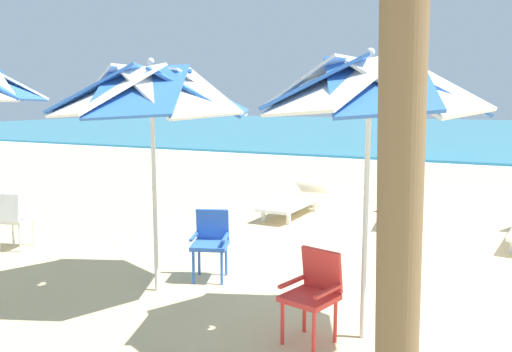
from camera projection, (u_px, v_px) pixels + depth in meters
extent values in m
plane|color=#D3B784|center=(453.00, 254.00, 7.95)|extent=(80.00, 80.00, 0.00)
cube|color=teal|center=(502.00, 132.00, 34.13)|extent=(80.00, 36.00, 0.10)
cube|color=white|center=(489.00, 167.00, 17.78)|extent=(80.00, 0.70, 0.01)
cylinder|color=silver|center=(365.00, 224.00, 5.05)|extent=(0.05, 0.05, 2.22)
cube|color=blue|center=(427.00, 86.00, 4.84)|extent=(1.13, 1.11, 0.54)
cube|color=white|center=(402.00, 87.00, 5.20)|extent=(1.09, 1.19, 0.54)
cube|color=blue|center=(362.00, 87.00, 5.36)|extent=(1.11, 1.13, 0.54)
cube|color=white|center=(326.00, 87.00, 5.23)|extent=(1.19, 1.09, 0.54)
cube|color=blue|center=(313.00, 86.00, 4.89)|extent=(1.13, 1.11, 0.54)
cube|color=white|center=(333.00, 85.00, 4.53)|extent=(1.09, 1.19, 0.54)
cube|color=blue|center=(379.00, 85.00, 4.36)|extent=(1.11, 1.13, 0.54)
cube|color=white|center=(420.00, 85.00, 4.49)|extent=(1.19, 1.09, 0.54)
sphere|color=silver|center=(371.00, 52.00, 4.82)|extent=(0.08, 0.08, 0.08)
cube|color=red|center=(309.00, 298.00, 5.02)|extent=(0.54, 0.54, 0.05)
cube|color=red|center=(322.00, 269.00, 5.14)|extent=(0.43, 0.20, 0.40)
cube|color=red|center=(328.00, 292.00, 4.88)|extent=(0.14, 0.39, 0.03)
cube|color=red|center=(292.00, 282.00, 5.13)|extent=(0.14, 0.39, 0.03)
cylinder|color=red|center=(314.00, 333.00, 4.81)|extent=(0.04, 0.04, 0.41)
cylinder|color=red|center=(282.00, 323.00, 5.04)|extent=(0.04, 0.04, 0.41)
cylinder|color=red|center=(335.00, 321.00, 5.08)|extent=(0.04, 0.04, 0.41)
cylinder|color=red|center=(304.00, 311.00, 5.30)|extent=(0.04, 0.04, 0.41)
cylinder|color=silver|center=(155.00, 201.00, 6.32)|extent=(0.05, 0.05, 2.15)
cube|color=blue|center=(201.00, 91.00, 6.10)|extent=(1.25, 1.22, 0.59)
cube|color=white|center=(192.00, 91.00, 6.50)|extent=(1.20, 1.29, 0.59)
cube|color=blue|center=(163.00, 91.00, 6.68)|extent=(1.22, 1.25, 0.59)
cube|color=white|center=(127.00, 91.00, 6.54)|extent=(1.29, 1.20, 0.59)
cube|color=blue|center=(103.00, 91.00, 6.16)|extent=(1.25, 1.22, 0.59)
cube|color=white|center=(106.00, 91.00, 5.76)|extent=(1.20, 1.29, 0.59)
cube|color=blue|center=(139.00, 90.00, 5.58)|extent=(1.22, 1.25, 0.59)
cube|color=white|center=(180.00, 91.00, 5.72)|extent=(1.29, 1.20, 0.59)
sphere|color=silver|center=(151.00, 61.00, 6.08)|extent=(0.08, 0.08, 0.08)
cube|color=blue|center=(210.00, 245.00, 6.79)|extent=(0.56, 0.56, 0.05)
cube|color=blue|center=(213.00, 224.00, 6.96)|extent=(0.43, 0.23, 0.40)
cube|color=blue|center=(226.00, 237.00, 6.76)|extent=(0.17, 0.39, 0.03)
cube|color=blue|center=(194.00, 236.00, 6.79)|extent=(0.17, 0.39, 0.03)
cylinder|color=blue|center=(222.00, 268.00, 6.63)|extent=(0.04, 0.04, 0.41)
cylinder|color=blue|center=(193.00, 267.00, 6.67)|extent=(0.04, 0.04, 0.41)
cylinder|color=blue|center=(226.00, 260.00, 6.98)|extent=(0.04, 0.04, 0.41)
cylinder|color=blue|center=(199.00, 259.00, 7.02)|extent=(0.04, 0.04, 0.41)
cube|color=white|center=(0.00, 81.00, 7.41)|extent=(1.18, 1.22, 0.55)
cube|color=white|center=(15.00, 220.00, 8.21)|extent=(0.54, 0.54, 0.05)
cube|color=white|center=(6.00, 208.00, 7.98)|extent=(0.43, 0.20, 0.40)
cube|color=white|center=(3.00, 212.00, 8.23)|extent=(0.14, 0.39, 0.03)
cube|color=white|center=(27.00, 213.00, 8.16)|extent=(0.14, 0.39, 0.03)
cylinder|color=white|center=(13.00, 231.00, 8.44)|extent=(0.04, 0.04, 0.41)
cylinder|color=white|center=(34.00, 232.00, 8.38)|extent=(0.04, 0.04, 0.41)
cylinder|color=white|center=(20.00, 238.00, 8.04)|extent=(0.04, 0.04, 0.41)
cube|color=white|center=(512.00, 246.00, 7.96)|extent=(0.06, 0.06, 0.22)
cube|color=white|center=(404.00, 209.00, 9.89)|extent=(0.83, 1.76, 0.06)
cube|color=white|center=(408.00, 190.00, 10.85)|extent=(0.66, 0.54, 0.36)
cube|color=white|center=(416.00, 226.00, 9.24)|extent=(0.06, 0.06, 0.22)
cube|color=white|center=(385.00, 223.00, 9.40)|extent=(0.06, 0.06, 0.22)
cube|color=white|center=(419.00, 211.00, 10.43)|extent=(0.06, 0.06, 0.22)
cube|color=white|center=(392.00, 209.00, 10.59)|extent=(0.06, 0.06, 0.22)
cube|color=white|center=(290.00, 204.00, 10.40)|extent=(0.71, 1.72, 0.06)
cube|color=white|center=(311.00, 186.00, 11.30)|extent=(0.63, 0.50, 0.36)
cube|color=white|center=(289.00, 219.00, 9.75)|extent=(0.06, 0.06, 0.22)
cube|color=white|center=(263.00, 216.00, 9.98)|extent=(0.06, 0.06, 0.22)
cube|color=white|center=(315.00, 206.00, 10.87)|extent=(0.06, 0.06, 0.22)
cube|color=white|center=(292.00, 204.00, 11.10)|extent=(0.06, 0.06, 0.22)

